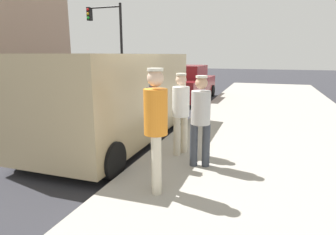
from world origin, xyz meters
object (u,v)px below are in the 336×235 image
object	(u,v)px
pedestrian_in_gray	(201,116)
parked_sedan_ahead	(187,85)
parked_van	(119,96)
pedestrian_in_orange	(156,122)
parking_meter_near	(152,109)
traffic_light_corner	(109,32)
pedestrian_in_white	(181,109)

from	to	relation	value
pedestrian_in_gray	parked_sedan_ahead	world-z (taller)	pedestrian_in_gray
parked_van	parked_sedan_ahead	xyz separation A→B (m)	(-0.18, 6.90, -0.41)
pedestrian_in_orange	parked_sedan_ahead	world-z (taller)	pedestrian_in_orange
pedestrian_in_orange	parked_sedan_ahead	distance (m)	9.63
pedestrian_in_orange	parked_sedan_ahead	size ratio (longest dim) A/B	0.41
parking_meter_near	parked_sedan_ahead	distance (m)	8.58
parking_meter_near	pedestrian_in_gray	distance (m)	0.87
pedestrian_in_orange	traffic_light_corner	size ratio (longest dim) A/B	0.35
parked_sedan_ahead	traffic_light_corner	size ratio (longest dim) A/B	0.85
pedestrian_in_white	pedestrian_in_gray	bearing A→B (deg)	-45.10
parking_meter_near	parked_sedan_ahead	size ratio (longest dim) A/B	0.34
parked_van	parked_sedan_ahead	bearing A→B (deg)	91.49
pedestrian_in_white	parked_van	bearing A→B (deg)	156.36
parked_van	traffic_light_corner	bearing A→B (deg)	121.12
parking_meter_near	pedestrian_in_gray	xyz separation A→B (m)	(0.84, 0.18, -0.10)
parked_van	parked_sedan_ahead	distance (m)	6.92
pedestrian_in_white	traffic_light_corner	xyz separation A→B (m)	(-8.04, 11.10, 2.44)
pedestrian_in_gray	traffic_light_corner	bearing A→B (deg)	126.39
pedestrian_in_white	parked_sedan_ahead	world-z (taller)	pedestrian_in_white
traffic_light_corner	pedestrian_in_white	bearing A→B (deg)	-54.07
parked_van	pedestrian_in_gray	bearing A→B (deg)	-29.38
pedestrian_in_gray	pedestrian_in_white	size ratio (longest dim) A/B	1.00
parking_meter_near	pedestrian_in_white	xyz separation A→B (m)	(0.33, 0.70, -0.10)
pedestrian_in_orange	traffic_light_corner	world-z (taller)	traffic_light_corner
pedestrian_in_orange	pedestrian_in_white	world-z (taller)	pedestrian_in_orange
pedestrian_in_gray	parked_van	size ratio (longest dim) A/B	0.31
pedestrian_in_orange	pedestrian_in_white	size ratio (longest dim) A/B	1.11
pedestrian_in_orange	parked_sedan_ahead	bearing A→B (deg)	102.82
parking_meter_near	parked_van	size ratio (longest dim) A/B	0.29
pedestrian_in_white	parked_van	world-z (taller)	parked_van
pedestrian_in_gray	parked_van	world-z (taller)	parked_van
pedestrian_in_gray	pedestrian_in_white	bearing A→B (deg)	134.90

